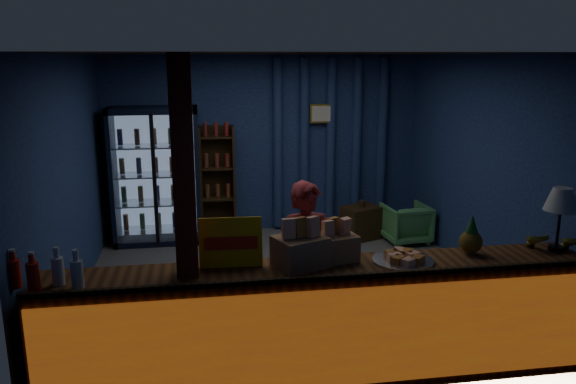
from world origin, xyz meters
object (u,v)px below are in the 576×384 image
(shopkeeper, at_px, (307,263))
(green_chair, at_px, (406,223))
(table_lamp, at_px, (561,202))
(pastry_tray, at_px, (403,259))

(shopkeeper, relative_size, green_chair, 2.48)
(green_chair, relative_size, table_lamp, 1.09)
(green_chair, xyz_separation_m, pastry_tray, (-1.24, -3.16, 0.70))
(shopkeeper, xyz_separation_m, table_lamp, (2.05, -0.57, 0.63))
(shopkeeper, height_order, pastry_tray, shopkeeper)
(green_chair, relative_size, pastry_tray, 1.22)
(table_lamp, bearing_deg, green_chair, 92.77)
(shopkeeper, relative_size, pastry_tray, 3.02)
(pastry_tray, xyz_separation_m, table_lamp, (1.39, 0.06, 0.41))
(green_chair, distance_m, table_lamp, 3.30)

